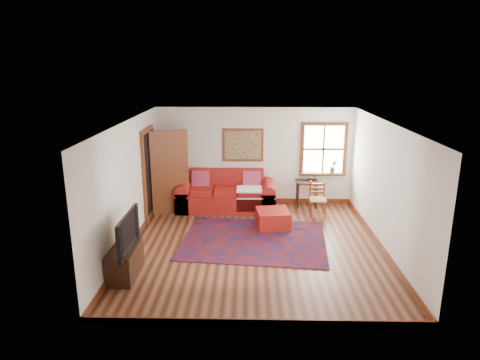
{
  "coord_description": "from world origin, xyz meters",
  "views": [
    {
      "loc": [
        -0.13,
        -7.98,
        3.6
      ],
      "look_at": [
        -0.32,
        0.6,
        1.21
      ],
      "focal_mm": 32.0,
      "sensor_mm": 36.0,
      "label": 1
    }
  ],
  "objects_px": {
    "side_table": "(307,186)",
    "red_ottoman": "(273,219)",
    "ladder_back_chair": "(317,198)",
    "media_cabinet": "(125,262)",
    "red_leather_sofa": "(226,196)"
  },
  "relations": [
    {
      "from": "side_table",
      "to": "red_leather_sofa",
      "type": "bearing_deg",
      "value": -174.59
    },
    {
      "from": "media_cabinet",
      "to": "red_leather_sofa",
      "type": "bearing_deg",
      "value": 66.33
    },
    {
      "from": "red_ottoman",
      "to": "media_cabinet",
      "type": "xyz_separation_m",
      "value": [
        -2.67,
        -2.31,
        0.06
      ]
    },
    {
      "from": "red_leather_sofa",
      "to": "media_cabinet",
      "type": "relative_size",
      "value": 2.57
    },
    {
      "from": "red_ottoman",
      "to": "ladder_back_chair",
      "type": "distance_m",
      "value": 1.38
    },
    {
      "from": "red_leather_sofa",
      "to": "side_table",
      "type": "height_order",
      "value": "red_leather_sofa"
    },
    {
      "from": "side_table",
      "to": "red_ottoman",
      "type": "bearing_deg",
      "value": -122.64
    },
    {
      "from": "ladder_back_chair",
      "to": "media_cabinet",
      "type": "xyz_separation_m",
      "value": [
        -3.78,
        -3.11,
        -0.19
      ]
    },
    {
      "from": "side_table",
      "to": "ladder_back_chair",
      "type": "distance_m",
      "value": 0.69
    },
    {
      "from": "red_leather_sofa",
      "to": "side_table",
      "type": "distance_m",
      "value": 2.06
    },
    {
      "from": "red_leather_sofa",
      "to": "side_table",
      "type": "bearing_deg",
      "value": 5.41
    },
    {
      "from": "red_leather_sofa",
      "to": "red_ottoman",
      "type": "bearing_deg",
      "value": -48.61
    },
    {
      "from": "ladder_back_chair",
      "to": "media_cabinet",
      "type": "bearing_deg",
      "value": -140.59
    },
    {
      "from": "red_ottoman",
      "to": "media_cabinet",
      "type": "distance_m",
      "value": 3.53
    },
    {
      "from": "side_table",
      "to": "ladder_back_chair",
      "type": "xyz_separation_m",
      "value": [
        0.17,
        -0.66,
        -0.11
      ]
    }
  ]
}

